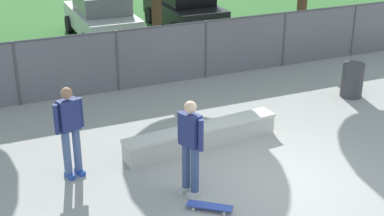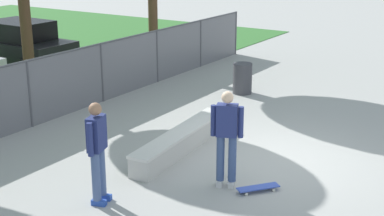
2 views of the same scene
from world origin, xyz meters
name	(u,v)px [view 1 (image 1 of 2)]	position (x,y,z in m)	size (l,w,h in m)	color
ground_plane	(276,182)	(0.00, 0.00, 0.00)	(80.00, 80.00, 0.00)	#9E9E99
grass_strip	(79,9)	(0.00, 16.20, 0.01)	(30.12, 20.00, 0.02)	#336B2D
concrete_ledge	(202,136)	(-0.64, 1.95, 0.24)	(3.55, 0.80, 0.47)	#B7B5AD
skateboarder	(190,144)	(-1.63, 0.29, 1.01)	(0.38, 0.56, 1.82)	beige
skateboard	(210,206)	(-1.54, -0.34, 0.07)	(0.75, 0.65, 0.09)	#334CB2
chainlink_fence	(163,52)	(0.00, 5.90, 0.91)	(18.19, 0.07, 1.66)	#4C4C51
car_silver	(102,16)	(-0.35, 10.98, 0.84)	(2.05, 4.21, 1.66)	#B7BABF
car_black	(184,7)	(2.85, 11.13, 0.84)	(2.05, 4.21, 1.66)	black
bystander	(70,128)	(-3.43, 1.80, 1.01)	(0.58, 0.37, 1.82)	#2647A5
trash_bin	(352,80)	(4.16, 3.01, 0.45)	(0.56, 0.56, 0.90)	#3F3F44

